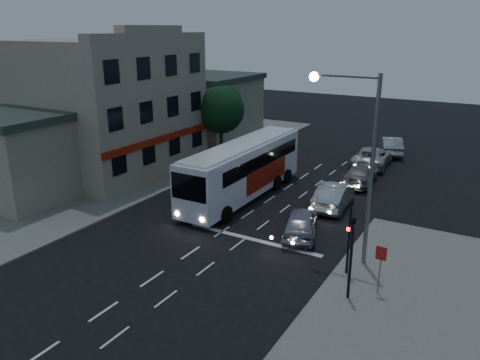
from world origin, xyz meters
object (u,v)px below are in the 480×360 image
Objects in this scene: traffic_signal_main at (350,227)px; traffic_signal_side at (352,248)px; car_sedan_b at (360,175)px; car_extra at (391,145)px; tour_bus at (243,168)px; car_sedan_c at (372,157)px; regulatory_sign at (380,262)px; car_sedan_a at (334,195)px; street_tree at (221,108)px; streetlight at (359,148)px; car_suv at (300,222)px.

traffic_signal_main and traffic_signal_side have the same top height.
car_sedan_b is 0.99× the size of car_extra.
tour_bus reaches higher than car_sedan_c.
regulatory_sign is (1.70, -1.01, -0.82)m from traffic_signal_main.
regulatory_sign reaches higher than car_sedan_a.
traffic_signal_main reaches higher than car_sedan_c.
tour_bus is 13.34m from traffic_signal_side.
street_tree is (-12.48, 0.82, 3.80)m from car_sedan_b.
street_tree is (-11.97, -4.44, 3.70)m from car_sedan_c.
street_tree reaches higher than car_sedan_a.
tour_bus is 11.56m from traffic_signal_main.
car_sedan_b is 15.32m from regulatory_sign.
street_tree is at bearing 135.50° from traffic_signal_side.
streetlight reaches higher than regulatory_sign.
car_suv is at bearing 84.17° from car_sedan_b.
car_extra is at bearing -109.70° from car_suv.
car_suv is at bearing 130.81° from traffic_signal_side.
streetlight reaches higher than car_extra.
car_sedan_a reaches higher than car_sedan_b.
car_sedan_b is 1.17× the size of traffic_signal_main.
traffic_signal_side is at bearing -40.97° from tour_bus.
car_extra is 23.65m from traffic_signal_main.
car_suv is 6.73m from regulatory_sign.
traffic_signal_main is 21.38m from street_tree.
car_sedan_b is 0.84× the size of car_sedan_c.
tour_bus is 13.54m from regulatory_sign.
traffic_signal_main is 1.00× the size of traffic_signal_side.
street_tree is at bearing -8.00° from car_sedan_b.
car_suv is 0.91× the size of car_sedan_a.
car_sedan_c is 13.30m from street_tree.
regulatory_sign is at bearing -41.08° from street_tree.
car_suv is 16.98m from street_tree.
car_sedan_c is 1.39× the size of traffic_signal_main.
car_sedan_a is at bearing 119.40° from regulatory_sign.
car_sedan_b is at bearing -3.76° from street_tree.
car_sedan_c is at bearing 65.04° from tour_bus.
car_suv is at bearing 82.91° from car_sedan_a.
car_sedan_c is 18.31m from streetlight.
street_tree is at bearing 130.61° from tour_bus.
regulatory_sign is 5.18m from streetlight.
regulatory_sign is (5.53, -19.70, 0.80)m from car_sedan_c.
regulatory_sign reaches higher than car_suv.
car_sedan_a is at bearing 84.83° from car_sedan_b.
tour_bus is 6.98m from car_suv.
car_extra is 25.71m from traffic_signal_side.
streetlight is (-0.96, 3.40, 3.31)m from traffic_signal_side.
car_sedan_a is 0.80× the size of street_tree.
streetlight reaches higher than car_sedan_c.
street_tree is at bearing 137.97° from traffic_signal_main.
traffic_signal_side is at bearing -44.50° from street_tree.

